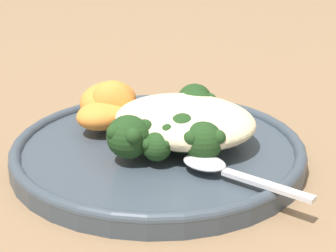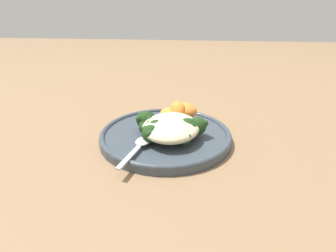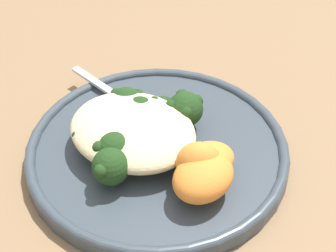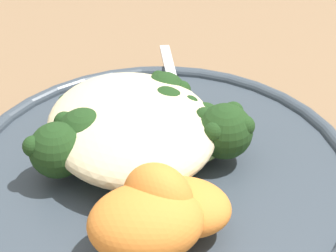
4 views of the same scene
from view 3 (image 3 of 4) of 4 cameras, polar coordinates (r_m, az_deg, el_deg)
The scene contains 15 objects.
ground_plane at distance 0.63m, azimuth 0.82°, elevation -2.98°, with size 4.00×4.00×0.00m, color #846647.
plate at distance 0.62m, azimuth -1.08°, elevation -2.53°, with size 0.29×0.29×0.02m.
quinoa_mound at distance 0.60m, azimuth -3.62°, elevation -0.48°, with size 0.14×0.12×0.04m, color beige.
broccoli_stalk_0 at distance 0.62m, azimuth 1.55°, elevation 1.33°, with size 0.04×0.10×0.04m.
broccoli_stalk_1 at distance 0.63m, azimuth -0.48°, elevation 0.55°, with size 0.06×0.08×0.03m.
broccoli_stalk_2 at distance 0.62m, azimuth -2.49°, elevation 1.26°, with size 0.08×0.06×0.04m.
broccoli_stalk_3 at distance 0.64m, azimuth -3.87°, elevation 1.91°, with size 0.10×0.06×0.04m.
broccoli_stalk_4 at distance 0.61m, azimuth -3.72°, elevation -0.80°, with size 0.08×0.03×0.03m.
broccoli_stalk_5 at distance 0.60m, azimuth -6.35°, elevation -1.50°, with size 0.11×0.07×0.03m.
broccoli_stalk_6 at distance 0.58m, azimuth -5.04°, elevation -2.46°, with size 0.06×0.07×0.04m.
broccoli_stalk_7 at distance 0.57m, azimuth -4.72°, elevation -3.77°, with size 0.06×0.10×0.04m.
sweet_potato_chunk_0 at distance 0.56m, azimuth 3.10°, elevation -3.74°, with size 0.05×0.04×0.05m, color orange.
sweet_potato_chunk_1 at distance 0.58m, azimuth 4.03°, elevation -3.46°, with size 0.06×0.05×0.03m, color orange.
sweet_potato_chunk_2 at distance 0.55m, azimuth 3.59°, elevation -5.19°, with size 0.07×0.05×0.04m, color orange.
spoon at distance 0.67m, azimuth -4.73°, elevation 2.83°, with size 0.12×0.05×0.01m.
Camera 3 is at (0.23, -0.39, 0.44)m, focal length 60.00 mm.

